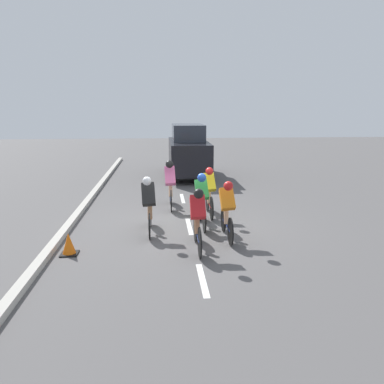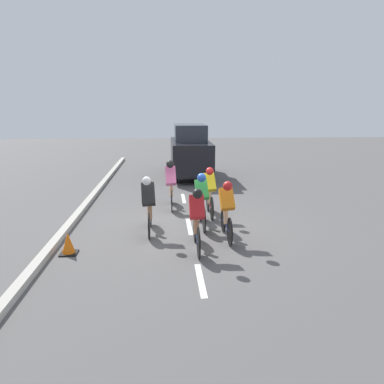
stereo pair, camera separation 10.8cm
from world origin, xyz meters
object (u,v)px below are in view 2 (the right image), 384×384
at_px(support_car, 190,151).
at_px(traffic_cone, 68,244).
at_px(cyclist_pink, 171,182).
at_px(cyclist_yellow, 210,190).
at_px(cyclist_orange, 227,208).
at_px(cyclist_black, 149,203).
at_px(cyclist_red, 197,218).
at_px(cyclist_green, 202,198).

relative_size(support_car, traffic_cone, 9.37).
relative_size(cyclist_pink, support_car, 0.36).
bearing_deg(cyclist_yellow, cyclist_orange, 94.89).
xyz_separation_m(cyclist_black, cyclist_orange, (-1.87, 0.58, -0.01)).
relative_size(cyclist_pink, cyclist_red, 0.98).
bearing_deg(cyclist_green, cyclist_black, 16.95).
distance_m(cyclist_yellow, cyclist_red, 2.74).
distance_m(support_car, traffic_cone, 9.91).
height_order(cyclist_pink, traffic_cone, cyclist_pink).
height_order(cyclist_red, traffic_cone, cyclist_red).
bearing_deg(cyclist_orange, cyclist_black, -17.20).
height_order(cyclist_pink, cyclist_green, cyclist_pink).
bearing_deg(cyclist_yellow, cyclist_black, 39.83).
xyz_separation_m(cyclist_pink, traffic_cone, (2.30, 3.65, -0.60)).
bearing_deg(cyclist_black, cyclist_pink, -103.90).
distance_m(cyclist_red, support_car, 9.33).
bearing_deg(traffic_cone, cyclist_yellow, -141.88).
bearing_deg(cyclist_red, cyclist_pink, -82.15).
bearing_deg(cyclist_yellow, cyclist_pink, -41.58).
bearing_deg(cyclist_yellow, traffic_cone, 38.12).
relative_size(cyclist_yellow, cyclist_pink, 0.99).
xyz_separation_m(cyclist_pink, cyclist_green, (-0.78, 1.98, -0.05)).
distance_m(cyclist_yellow, cyclist_pink, 1.48).
height_order(cyclist_yellow, traffic_cone, cyclist_yellow).
relative_size(cyclist_orange, cyclist_pink, 1.00).
bearing_deg(cyclist_orange, cyclist_yellow, -85.11).
xyz_separation_m(cyclist_pink, support_car, (-0.98, -5.65, 0.34)).
relative_size(cyclist_black, cyclist_orange, 0.98).
height_order(cyclist_orange, traffic_cone, cyclist_orange).
height_order(cyclist_black, cyclist_yellow, cyclist_black).
bearing_deg(cyclist_pink, cyclist_red, 97.85).
relative_size(cyclist_pink, traffic_cone, 3.39).
bearing_deg(cyclist_black, cyclist_orange, 162.80).
bearing_deg(support_car, traffic_cone, 70.58).
relative_size(cyclist_yellow, cyclist_red, 0.98).
distance_m(cyclist_orange, traffic_cone, 3.68).
distance_m(cyclist_black, cyclist_yellow, 2.21).
bearing_deg(cyclist_black, support_car, -101.08).
height_order(cyclist_orange, cyclist_pink, cyclist_pink).
distance_m(cyclist_black, cyclist_green, 1.44).
height_order(cyclist_black, cyclist_pink, cyclist_pink).
height_order(cyclist_orange, cyclist_green, cyclist_green).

